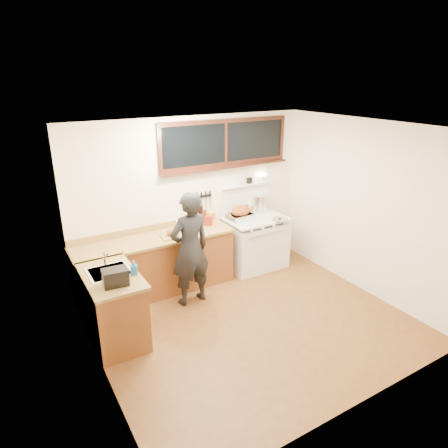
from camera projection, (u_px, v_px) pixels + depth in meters
ground_plane at (252, 323)px, 5.46m from camera, size 4.00×3.50×0.02m
room_shell at (256, 208)px, 4.88m from camera, size 4.10×3.60×2.65m
counter_back at (156, 265)px, 6.09m from camera, size 2.44×0.64×1.00m
counter_left at (113, 307)px, 4.99m from camera, size 0.64×1.09×0.90m
sink_unit at (110, 276)px, 4.92m from camera, size 0.50×0.45×0.37m
vintage_stove at (255, 241)px, 6.91m from camera, size 1.02×0.74×1.58m
back_window at (226, 148)px, 6.40m from camera, size 2.32×0.13×0.77m
left_doorway at (111, 316)px, 3.68m from camera, size 0.02×1.04×2.17m
knife_strip at (199, 198)px, 6.44m from camera, size 0.46×0.03×0.28m
man at (190, 249)px, 5.66m from camera, size 0.65×0.46×1.69m
soap_bottle at (134, 267)px, 4.82m from camera, size 0.11×0.11×0.18m
toaster at (115, 277)px, 4.57m from camera, size 0.30×0.22×0.20m
cutting_board at (173, 234)px, 5.95m from camera, size 0.38×0.31×0.13m
roast_turkey at (241, 214)px, 6.64m from camera, size 0.45×0.33×0.24m
stockpot at (260, 203)px, 7.05m from camera, size 0.40×0.40×0.29m
saucepan at (252, 209)px, 7.01m from camera, size 0.21×0.30×0.13m
pot_lid at (280, 220)px, 6.63m from camera, size 0.27×0.27×0.04m
coffee_tin at (208, 221)px, 6.38m from camera, size 0.12×0.10×0.16m
pitcher at (179, 225)px, 6.19m from camera, size 0.11×0.11×0.16m
bottle_cluster at (202, 216)px, 6.45m from camera, size 0.31×0.07×0.30m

